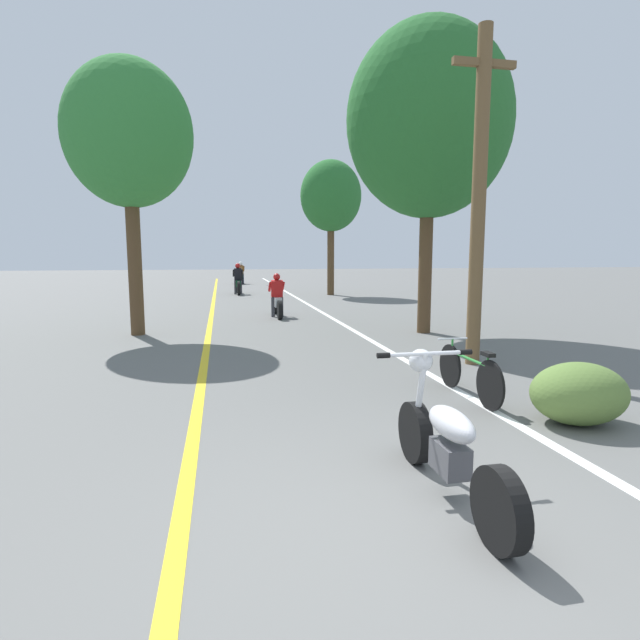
# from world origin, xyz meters

# --- Properties ---
(ground_plane) EXTENTS (120.00, 120.00, 0.00)m
(ground_plane) POSITION_xyz_m (0.00, 0.00, 0.00)
(ground_plane) COLOR #60605E
(lane_stripe_center) EXTENTS (0.14, 48.00, 0.01)m
(lane_stripe_center) POSITION_xyz_m (-1.70, 12.46, 0.00)
(lane_stripe_center) COLOR yellow
(lane_stripe_center) RESTS_ON ground
(lane_stripe_edge) EXTENTS (0.14, 48.00, 0.01)m
(lane_stripe_edge) POSITION_xyz_m (1.85, 12.46, 0.00)
(lane_stripe_edge) COLOR white
(lane_stripe_edge) RESTS_ON ground
(utility_pole) EXTENTS (1.10, 0.24, 5.58)m
(utility_pole) POSITION_xyz_m (2.91, 4.90, 2.88)
(utility_pole) COLOR brown
(utility_pole) RESTS_ON ground
(roadside_tree_right_near) EXTENTS (3.87, 3.48, 7.19)m
(roadside_tree_right_near) POSITION_xyz_m (3.46, 8.35, 4.95)
(roadside_tree_right_near) COLOR #513A23
(roadside_tree_right_near) RESTS_ON ground
(roadside_tree_right_far) EXTENTS (2.81, 2.53, 6.17)m
(roadside_tree_right_far) POSITION_xyz_m (3.66, 19.85, 4.51)
(roadside_tree_right_far) COLOR #513A23
(roadside_tree_right_far) RESTS_ON ground
(roadside_tree_left) EXTENTS (2.87, 2.58, 6.25)m
(roadside_tree_left) POSITION_xyz_m (-3.34, 9.35, 4.56)
(roadside_tree_left) COLOR #513A23
(roadside_tree_left) RESTS_ON ground
(roadside_bush) EXTENTS (1.10, 0.88, 0.70)m
(roadside_bush) POSITION_xyz_m (2.55, 1.80, 0.35)
(roadside_bush) COLOR #5B7A38
(roadside_bush) RESTS_ON ground
(motorcycle_foreground) EXTENTS (0.86, 1.99, 1.08)m
(motorcycle_foreground) POSITION_xyz_m (0.34, 0.52, 0.43)
(motorcycle_foreground) COLOR black
(motorcycle_foreground) RESTS_ON ground
(motorcycle_rider_lead) EXTENTS (0.50, 1.98, 1.32)m
(motorcycle_rider_lead) POSITION_xyz_m (0.29, 12.16, 0.50)
(motorcycle_rider_lead) COLOR black
(motorcycle_rider_lead) RESTS_ON ground
(motorcycle_rider_mid) EXTENTS (0.50, 2.13, 1.46)m
(motorcycle_rider_mid) POSITION_xyz_m (-0.59, 21.12, 0.55)
(motorcycle_rider_mid) COLOR black
(motorcycle_rider_mid) RESTS_ON ground
(motorcycle_rider_far) EXTENTS (0.50, 2.06, 1.41)m
(motorcycle_rider_far) POSITION_xyz_m (-0.12, 29.45, 0.54)
(motorcycle_rider_far) COLOR black
(motorcycle_rider_far) RESTS_ON ground
(bicycle_parked) EXTENTS (0.44, 1.72, 0.73)m
(bicycle_parked) POSITION_xyz_m (1.83, 2.98, 0.34)
(bicycle_parked) COLOR black
(bicycle_parked) RESTS_ON ground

